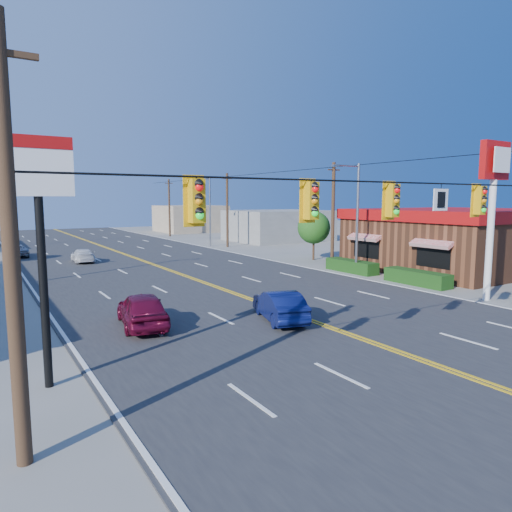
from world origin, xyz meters
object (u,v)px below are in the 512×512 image
car_magenta (142,311)px  car_white (83,256)px  car_blue (280,307)px  car_silver (16,251)px  signal_span (414,217)px  pizza_hut_sign (39,209)px  kfc_pylon (493,188)px  kfc (457,239)px

car_magenta → car_white: bearing=-86.0°
car_blue → car_silver: size_ratio=0.98×
car_magenta → car_blue: (5.55, -2.28, -0.07)m
car_blue → signal_span: bearing=115.9°
pizza_hut_sign → kfc_pylon: bearing=0.0°
pizza_hut_sign → car_white: bearing=76.8°
car_blue → car_white: 25.01m
signal_span → car_silver: (-9.18, 38.13, -4.30)m
kfc_pylon → car_blue: kfc_pylon is taller
kfc_pylon → car_silver: kfc_pylon is taller
car_blue → kfc: bearing=-148.1°
signal_span → car_white: (-4.55, 31.08, -4.31)m
car_magenta → car_silver: size_ratio=1.04×
car_white → kfc_pylon: bearing=122.6°
kfc → pizza_hut_sign: pizza_hut_sign is taller
car_magenta → car_silver: bearing=-75.8°
car_blue → car_white: bearing=-65.1°
signal_span → kfc: signal_span is taller
signal_span → kfc_pylon: bearing=19.8°
signal_span → car_magenta: (-6.57, 8.61, -4.14)m
kfc → car_silver: size_ratio=3.86×
car_blue → car_silver: (-8.16, 31.80, -0.09)m
pizza_hut_sign → car_white: pizza_hut_sign is taller
signal_span → car_silver: bearing=103.5°
signal_span → kfc_pylon: size_ratio=2.86×
pizza_hut_sign → car_magenta: size_ratio=1.56×
kfc → kfc_pylon: (-8.90, -8.00, 3.66)m
kfc → car_white: kfc is taller
kfc_pylon → car_magenta: size_ratio=1.94×
car_blue → car_silver: bearing=-58.9°
signal_span → kfc: size_ratio=1.49×
kfc_pylon → signal_span: bearing=-160.2°
car_silver → kfc: bearing=138.3°
car_magenta → car_white: car_magenta is taller
car_blue → car_white: (-3.53, 24.76, -0.11)m
car_silver → kfc_pylon: bearing=120.9°
kfc_pylon → car_silver: size_ratio=2.01×
pizza_hut_sign → car_silver: size_ratio=1.62×
car_magenta → car_white: (2.02, 22.47, -0.17)m
car_silver → car_blue: bearing=104.5°
kfc_pylon → car_blue: bearing=169.2°
kfc → car_silver: 39.22m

